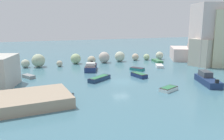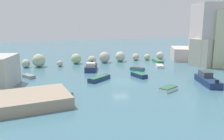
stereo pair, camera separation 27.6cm
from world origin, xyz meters
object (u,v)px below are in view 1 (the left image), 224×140
Objects in this scene: moored_boat_3 at (207,79)px; moored_boat_5 at (99,78)px; moored_boat_4 at (169,89)px; moored_boat_2 at (91,67)px; moored_boat_9 at (139,75)px; moored_boat_8 at (137,69)px; stone_dock at (28,100)px; moored_boat_0 at (157,61)px; moored_boat_7 at (159,66)px; moored_boat_6 at (29,76)px; moored_boat_1 at (60,95)px.

moored_boat_3 is 1.51× the size of moored_boat_5.
moored_boat_2 is at bearing -93.49° from moored_boat_4.
moored_boat_5 is 1.29× the size of moored_boat_9.
moored_boat_3 is 16.55m from moored_boat_5.
moored_boat_2 is 1.93× the size of moored_boat_8.
stone_dock is 19.75m from moored_boat_2.
moored_boat_8 is at bearing 136.50° from moored_boat_0.
moored_boat_0 is at bearing -3.95° from moored_boat_7.
moored_boat_6 is at bearing 60.91° from moored_boat_9.
moored_boat_6 is 19.71m from moored_boat_8.
moored_boat_5 is at bearing 78.80° from moored_boat_9.
moored_boat_6 is (-10.62, 5.65, -0.08)m from moored_boat_5.
moored_boat_4 is at bearing 175.80° from moored_boat_7.
moored_boat_6 reaches higher than moored_boat_7.
moored_boat_3 is 13.65m from moored_boat_7.
moored_boat_1 is at bearing 142.78° from moored_boat_7.
stone_dock is 1.41× the size of moored_boat_3.
moored_boat_8 is at bearing -122.64° from moored_boat_4.
stone_dock is 34.52m from moored_boat_0.
moored_boat_2 is at bearing 26.49° from moored_boat_9.
moored_boat_5 is (-14.87, 7.27, -0.31)m from moored_boat_3.
moored_boat_4 is (18.05, -0.49, -0.35)m from stone_dock.
moored_boat_1 is 0.77× the size of moored_boat_5.
moored_boat_0 is 0.69× the size of moored_boat_2.
moored_boat_4 is 0.98× the size of moored_boat_7.
moored_boat_4 is (-10.17, -20.37, 0.04)m from moored_boat_0.
moored_boat_1 is 9.44m from moored_boat_5.
moored_boat_2 reaches higher than moored_boat_9.
moored_boat_3 is at bearing -144.20° from moored_boat_9.
moored_boat_5 is 1.48× the size of moored_boat_8.
moored_boat_1 is 0.59× the size of moored_boat_2.
stone_dock is 2.93× the size of moored_boat_7.
moored_boat_5 is at bearing 131.66° from moored_boat_0.
moored_boat_3 is at bearing -157.07° from moored_boat_7.
moored_boat_3 reaches higher than moored_boat_8.
moored_boat_5 is (10.75, 7.98, -0.28)m from stone_dock.
moored_boat_7 is 5.80m from moored_boat_8.
moored_boat_9 is at bearing 151.81° from moored_boat_7.
moored_boat_5 is at bearing -96.04° from moored_boat_8.
moored_boat_0 is 1.27× the size of moored_boat_4.
moored_boat_0 is 10.81m from moored_boat_8.
moored_boat_0 is 22.77m from moored_boat_4.
stone_dock is at bearing 110.56° from moored_boat_3.
moored_boat_6 is (-11.34, -2.46, -0.34)m from moored_boat_2.
moored_boat_9 is at bearing 24.26° from stone_dock.
moored_boat_7 is (14.03, -1.73, -0.35)m from moored_boat_2.
moored_boat_0 is 19.34m from moored_boat_3.
moored_boat_4 is at bearing -1.57° from stone_dock.
moored_boat_9 is at bearing -57.62° from moored_boat_8.
moored_boat_8 is (16.06, 11.43, -0.04)m from moored_boat_1.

